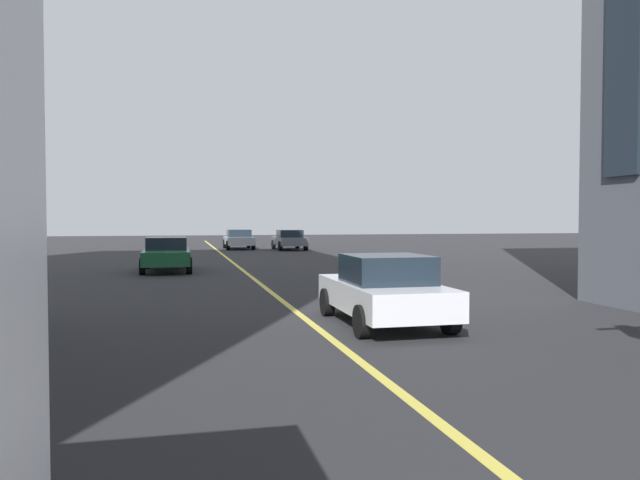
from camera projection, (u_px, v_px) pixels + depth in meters
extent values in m
cube|color=#D8C64C|center=(259.00, 282.00, 20.04)|extent=(80.00, 0.16, 0.01)
cube|color=slate|center=(289.00, 241.00, 41.65)|extent=(4.40, 1.80, 0.55)
cube|color=#19232D|center=(290.00, 234.00, 41.42)|extent=(1.85, 1.58, 0.50)
cylinder|color=black|center=(273.00, 244.00, 42.87)|extent=(0.64, 0.22, 0.64)
cylinder|color=black|center=(297.00, 244.00, 43.27)|extent=(0.64, 0.22, 0.64)
cylinder|color=black|center=(280.00, 246.00, 40.05)|extent=(0.64, 0.22, 0.64)
cylinder|color=black|center=(306.00, 246.00, 40.45)|extent=(0.64, 0.22, 0.64)
cube|color=silver|center=(383.00, 296.00, 12.08)|extent=(3.90, 1.75, 0.55)
cube|color=#19232D|center=(387.00, 269.00, 11.87)|extent=(1.64, 1.54, 0.55)
cylinder|color=black|center=(327.00, 302.00, 13.15)|extent=(0.60, 0.21, 0.60)
cylinder|color=black|center=(400.00, 300.00, 13.53)|extent=(0.60, 0.21, 0.60)
cylinder|color=black|center=(363.00, 321.00, 10.64)|extent=(0.60, 0.21, 0.60)
cylinder|color=black|center=(450.00, 318.00, 11.03)|extent=(0.60, 0.21, 0.60)
cube|color=#B7BABF|center=(239.00, 241.00, 42.63)|extent=(4.40, 1.80, 0.55)
cube|color=#19232D|center=(239.00, 233.00, 42.40)|extent=(1.85, 1.58, 0.50)
cylinder|color=black|center=(225.00, 244.00, 43.85)|extent=(0.64, 0.22, 0.64)
cylinder|color=black|center=(248.00, 244.00, 44.25)|extent=(0.64, 0.22, 0.64)
cylinder|color=black|center=(228.00, 245.00, 41.03)|extent=(0.64, 0.22, 0.64)
cylinder|color=black|center=(253.00, 245.00, 41.43)|extent=(0.64, 0.22, 0.64)
cube|color=#1E6038|center=(167.00, 256.00, 24.45)|extent=(4.40, 1.80, 0.55)
cube|color=#19232D|center=(167.00, 243.00, 24.65)|extent=(1.85, 1.58, 0.50)
cylinder|color=black|center=(189.00, 266.00, 23.25)|extent=(0.64, 0.22, 0.64)
cylinder|color=black|center=(142.00, 266.00, 22.85)|extent=(0.64, 0.22, 0.64)
cylinder|color=black|center=(188.00, 260.00, 26.07)|extent=(0.64, 0.22, 0.64)
cylinder|color=black|center=(146.00, 261.00, 25.67)|extent=(0.64, 0.22, 0.64)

